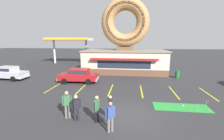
{
  "coord_description": "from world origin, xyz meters",
  "views": [
    {
      "loc": [
        0.04,
        -9.02,
        4.8
      ],
      "look_at": [
        -1.73,
        5.0,
        2.0
      ],
      "focal_mm": 24.0,
      "sensor_mm": 36.0,
      "label": 1
    }
  ],
  "objects_px": {
    "car_silver": "(8,72)",
    "pedestrian_hooded_kid": "(76,107)",
    "pedestrian_leather_jacket_man": "(110,107)",
    "pedestrian_clipboard_woman": "(97,108)",
    "golf_ball": "(172,107)",
    "pedestrian_beanie_man": "(110,115)",
    "putting_flag_pin": "(207,102)",
    "trash_bin": "(177,74)",
    "pedestrian_blue_sweater_man": "(67,103)",
    "car_red": "(79,75)"
  },
  "relations": [
    {
      "from": "pedestrian_clipboard_woman",
      "to": "putting_flag_pin",
      "type": "bearing_deg",
      "value": 20.64
    },
    {
      "from": "pedestrian_hooded_kid",
      "to": "pedestrian_leather_jacket_man",
      "type": "xyz_separation_m",
      "value": [
        2.0,
        0.38,
        -0.04
      ]
    },
    {
      "from": "pedestrian_beanie_man",
      "to": "putting_flag_pin",
      "type": "bearing_deg",
      "value": 29.44
    },
    {
      "from": "golf_ball",
      "to": "pedestrian_clipboard_woman",
      "type": "xyz_separation_m",
      "value": [
        -5.0,
        -2.66,
        0.86
      ]
    },
    {
      "from": "golf_ball",
      "to": "car_red",
      "type": "bearing_deg",
      "value": 148.24
    },
    {
      "from": "car_silver",
      "to": "pedestrian_hooded_kid",
      "type": "relative_size",
      "value": 2.84
    },
    {
      "from": "car_silver",
      "to": "pedestrian_blue_sweater_man",
      "type": "relative_size",
      "value": 2.63
    },
    {
      "from": "pedestrian_leather_jacket_man",
      "to": "car_silver",
      "type": "bearing_deg",
      "value": 149.84
    },
    {
      "from": "putting_flag_pin",
      "to": "car_red",
      "type": "bearing_deg",
      "value": 154.45
    },
    {
      "from": "golf_ball",
      "to": "pedestrian_hooded_kid",
      "type": "distance_m",
      "value": 6.86
    },
    {
      "from": "trash_bin",
      "to": "pedestrian_hooded_kid",
      "type": "bearing_deg",
      "value": -127.93
    },
    {
      "from": "pedestrian_blue_sweater_man",
      "to": "pedestrian_leather_jacket_man",
      "type": "xyz_separation_m",
      "value": [
        2.68,
        0.13,
        -0.13
      ]
    },
    {
      "from": "car_silver",
      "to": "pedestrian_beanie_man",
      "type": "relative_size",
      "value": 2.73
    },
    {
      "from": "pedestrian_beanie_man",
      "to": "pedestrian_clipboard_woman",
      "type": "bearing_deg",
      "value": 136.4
    },
    {
      "from": "trash_bin",
      "to": "golf_ball",
      "type": "bearing_deg",
      "value": -107.86
    },
    {
      "from": "pedestrian_hooded_kid",
      "to": "trash_bin",
      "type": "relative_size",
      "value": 1.67
    },
    {
      "from": "pedestrian_hooded_kid",
      "to": "pedestrian_clipboard_woman",
      "type": "bearing_deg",
      "value": 0.37
    },
    {
      "from": "car_silver",
      "to": "pedestrian_hooded_kid",
      "type": "xyz_separation_m",
      "value": [
        11.99,
        -8.51,
        0.03
      ]
    },
    {
      "from": "putting_flag_pin",
      "to": "pedestrian_leather_jacket_man",
      "type": "height_order",
      "value": "pedestrian_leather_jacket_man"
    },
    {
      "from": "car_red",
      "to": "pedestrian_beanie_man",
      "type": "bearing_deg",
      "value": -61.52
    },
    {
      "from": "car_red",
      "to": "pedestrian_hooded_kid",
      "type": "distance_m",
      "value": 8.72
    },
    {
      "from": "golf_ball",
      "to": "putting_flag_pin",
      "type": "height_order",
      "value": "putting_flag_pin"
    },
    {
      "from": "car_red",
      "to": "pedestrian_clipboard_woman",
      "type": "distance_m",
      "value": 9.19
    },
    {
      "from": "golf_ball",
      "to": "car_red",
      "type": "xyz_separation_m",
      "value": [
        -9.04,
        5.6,
        0.82
      ]
    },
    {
      "from": "car_silver",
      "to": "pedestrian_beanie_man",
      "type": "xyz_separation_m",
      "value": [
        14.17,
        -9.37,
        0.07
      ]
    },
    {
      "from": "pedestrian_clipboard_woman",
      "to": "trash_bin",
      "type": "height_order",
      "value": "pedestrian_clipboard_woman"
    },
    {
      "from": "car_silver",
      "to": "trash_bin",
      "type": "distance_m",
      "value": 21.47
    },
    {
      "from": "pedestrian_hooded_kid",
      "to": "pedestrian_beanie_man",
      "type": "bearing_deg",
      "value": -21.63
    },
    {
      "from": "pedestrian_leather_jacket_man",
      "to": "trash_bin",
      "type": "height_order",
      "value": "pedestrian_leather_jacket_man"
    },
    {
      "from": "golf_ball",
      "to": "trash_bin",
      "type": "height_order",
      "value": "trash_bin"
    },
    {
      "from": "golf_ball",
      "to": "pedestrian_leather_jacket_man",
      "type": "height_order",
      "value": "pedestrian_leather_jacket_man"
    },
    {
      "from": "car_red",
      "to": "pedestrian_blue_sweater_man",
      "type": "bearing_deg",
      "value": -75.33
    },
    {
      "from": "car_silver",
      "to": "pedestrian_blue_sweater_man",
      "type": "bearing_deg",
      "value": -36.12
    },
    {
      "from": "car_silver",
      "to": "pedestrian_leather_jacket_man",
      "type": "bearing_deg",
      "value": -30.16
    },
    {
      "from": "pedestrian_blue_sweater_man",
      "to": "trash_bin",
      "type": "bearing_deg",
      "value": 49.48
    },
    {
      "from": "golf_ball",
      "to": "pedestrian_leather_jacket_man",
      "type": "bearing_deg",
      "value": -151.79
    },
    {
      "from": "car_silver",
      "to": "pedestrian_hooded_kid",
      "type": "distance_m",
      "value": 14.7
    },
    {
      "from": "putting_flag_pin",
      "to": "pedestrian_clipboard_woman",
      "type": "height_order",
      "value": "pedestrian_clipboard_woman"
    },
    {
      "from": "pedestrian_blue_sweater_man",
      "to": "pedestrian_leather_jacket_man",
      "type": "relative_size",
      "value": 1.13
    },
    {
      "from": "car_silver",
      "to": "pedestrian_blue_sweater_man",
      "type": "xyz_separation_m",
      "value": [
        11.31,
        -8.26,
        0.11
      ]
    },
    {
      "from": "trash_bin",
      "to": "car_silver",
      "type": "bearing_deg",
      "value": -171.09
    },
    {
      "from": "golf_ball",
      "to": "pedestrian_hooded_kid",
      "type": "height_order",
      "value": "pedestrian_hooded_kid"
    },
    {
      "from": "car_silver",
      "to": "pedestrian_clipboard_woman",
      "type": "xyz_separation_m",
      "value": [
        13.25,
        -8.5,
        0.04
      ]
    },
    {
      "from": "pedestrian_clipboard_woman",
      "to": "pedestrian_leather_jacket_man",
      "type": "bearing_deg",
      "value": 26.65
    },
    {
      "from": "car_red",
      "to": "pedestrian_hooded_kid",
      "type": "bearing_deg",
      "value": -71.44
    },
    {
      "from": "putting_flag_pin",
      "to": "pedestrian_blue_sweater_man",
      "type": "bearing_deg",
      "value": -164.77
    },
    {
      "from": "pedestrian_leather_jacket_man",
      "to": "golf_ball",
      "type": "bearing_deg",
      "value": 28.21
    },
    {
      "from": "pedestrian_blue_sweater_man",
      "to": "pedestrian_hooded_kid",
      "type": "relative_size",
      "value": 1.08
    },
    {
      "from": "pedestrian_hooded_kid",
      "to": "pedestrian_clipboard_woman",
      "type": "relative_size",
      "value": 0.99
    },
    {
      "from": "car_silver",
      "to": "putting_flag_pin",
      "type": "bearing_deg",
      "value": -15.46
    }
  ]
}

